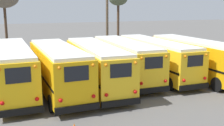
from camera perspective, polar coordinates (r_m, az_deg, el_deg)
name	(u,v)px	position (r m, az deg, el deg)	size (l,w,h in m)	color
ground_plane	(111,83)	(22.31, -0.21, -4.07)	(160.00, 160.00, 0.00)	#5B5956
school_bus_0	(13,68)	(20.56, -19.44, -0.99)	(2.73, 10.65, 3.30)	yellow
school_bus_1	(58,68)	(19.68, -10.92, -1.03)	(2.90, 9.78, 3.30)	#EAAA0F
school_bus_2	(96,65)	(20.79, -3.27, -0.32)	(2.65, 10.41, 3.22)	yellow
school_bus_3	(125,59)	(23.05, 2.59, 0.82)	(2.62, 10.24, 3.16)	yellow
school_bus_4	(156,57)	(24.33, 8.85, 1.23)	(2.52, 10.89, 3.13)	yellow
school_bus_5	(195,57)	(24.59, 16.57, 1.11)	(2.83, 10.60, 3.21)	#E5A00C
utility_pole	(107,18)	(32.44, -1.00, 9.18)	(1.80, 0.30, 9.02)	brown
bare_tree_1	(118,0)	(41.24, 1.27, 12.75)	(2.74, 2.74, 8.07)	#473323
fence_line	(85,55)	(29.44, -5.54, 1.70)	(22.53, 0.06, 1.42)	#939399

